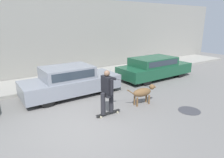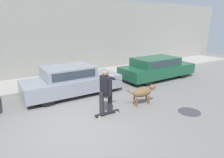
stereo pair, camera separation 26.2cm
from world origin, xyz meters
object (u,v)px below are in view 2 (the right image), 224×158
Objects in this scene: parked_car_2 at (157,68)px; skateboarder at (106,90)px; parked_car_1 at (71,81)px; dog at (143,93)px.

skateboarder is at bearing -152.90° from parked_car_2.
parked_car_1 reaches higher than parked_car_2.
parked_car_2 is at bearing -1.01° from parked_car_1.
parked_car_1 is 5.13m from parked_car_2.
skateboarder is (-4.84, -2.61, 0.29)m from parked_car_2.
dog is 1.73m from skateboarder.
parked_car_2 is at bearing 44.40° from dog.
parked_car_1 is 2.64m from skateboarder.
dog is 0.52× the size of skateboarder.
parked_car_1 is 3.23m from dog.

